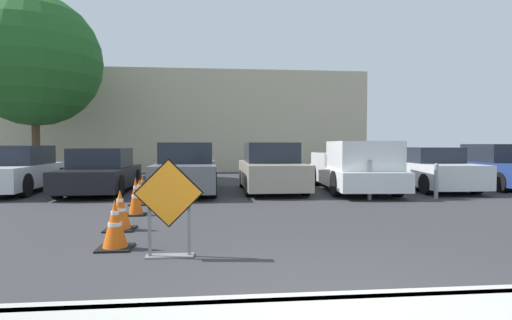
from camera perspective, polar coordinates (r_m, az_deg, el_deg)
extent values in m
plane|color=#333335|center=(13.62, -1.11, -4.13)|extent=(96.00, 96.00, 0.00)
cube|color=#ADAAA3|center=(3.93, 11.38, -19.36)|extent=(30.55, 0.20, 0.14)
cube|color=black|center=(5.43, -12.35, -4.62)|extent=(0.92, 0.02, 0.92)
cube|color=orange|center=(5.42, -12.37, -4.64)|extent=(0.87, 0.02, 0.87)
cube|color=slate|center=(5.64, -12.22, -13.25)|extent=(0.64, 0.20, 0.02)
cube|color=slate|center=(5.58, -14.95, -8.98)|extent=(0.04, 0.04, 0.87)
cube|color=slate|center=(5.52, -9.53, -9.05)|extent=(0.04, 0.04, 0.87)
cube|color=black|center=(6.26, -19.45, -11.74)|extent=(0.48, 0.48, 0.03)
cone|color=#EA590F|center=(6.18, -19.50, -8.52)|extent=(0.35, 0.35, 0.69)
cylinder|color=white|center=(6.15, -19.52, -7.14)|extent=(0.11, 0.11, 0.06)
cylinder|color=white|center=(6.18, -19.50, -8.64)|extent=(0.20, 0.20, 0.06)
cube|color=black|center=(7.55, -18.82, -9.32)|extent=(0.51, 0.51, 0.03)
cone|color=#EA590F|center=(7.49, -18.85, -6.63)|extent=(0.38, 0.38, 0.69)
cylinder|color=white|center=(7.47, -18.87, -5.48)|extent=(0.12, 0.12, 0.06)
cylinder|color=white|center=(7.49, -18.85, -6.73)|extent=(0.21, 0.21, 0.06)
cube|color=black|center=(8.98, -16.78, -7.45)|extent=(0.40, 0.40, 0.03)
cone|color=#EA590F|center=(8.92, -16.81, -4.86)|extent=(0.29, 0.29, 0.79)
cylinder|color=white|center=(8.90, -16.82, -3.76)|extent=(0.09, 0.09, 0.07)
cylinder|color=white|center=(8.92, -16.81, -4.97)|extent=(0.17, 0.17, 0.07)
cube|color=black|center=(10.50, -16.29, -6.04)|extent=(0.48, 0.48, 0.03)
cone|color=#EA590F|center=(10.46, -16.31, -4.30)|extent=(0.35, 0.35, 0.61)
cylinder|color=white|center=(10.45, -16.32, -3.56)|extent=(0.11, 0.11, 0.06)
cylinder|color=white|center=(10.46, -16.31, -4.37)|extent=(0.20, 0.20, 0.06)
cube|color=black|center=(11.82, -15.88, -5.11)|extent=(0.42, 0.42, 0.03)
cone|color=#EA590F|center=(11.79, -15.89, -3.58)|extent=(0.31, 0.31, 0.60)
cylinder|color=white|center=(11.77, -15.90, -2.94)|extent=(0.10, 0.10, 0.05)
cylinder|color=white|center=(11.79, -15.89, -3.64)|extent=(0.17, 0.17, 0.05)
cube|color=silver|center=(14.72, -30.96, -1.90)|extent=(1.94, 4.63, 0.68)
cube|color=#1E232D|center=(14.79, -30.83, 0.61)|extent=(1.63, 2.16, 0.60)
cylinder|color=black|center=(13.12, -30.10, -3.15)|extent=(0.23, 0.70, 0.69)
cylinder|color=black|center=(15.77, -26.23, -2.22)|extent=(0.23, 0.70, 0.69)
cylinder|color=black|center=(16.34, -31.62, -2.17)|extent=(0.23, 0.70, 0.69)
cube|color=black|center=(13.38, -21.29, -2.32)|extent=(1.86, 4.19, 0.61)
cube|color=#1E232D|center=(13.45, -21.22, 0.29)|extent=(1.61, 1.94, 0.61)
cylinder|color=black|center=(11.96, -19.01, -3.58)|extent=(0.21, 0.65, 0.65)
cylinder|color=black|center=(12.41, -26.47, -3.48)|extent=(0.21, 0.65, 0.65)
cylinder|color=black|center=(14.48, -16.83, -2.56)|extent=(0.21, 0.65, 0.65)
cylinder|color=black|center=(14.85, -23.10, -2.52)|extent=(0.21, 0.65, 0.65)
cube|color=slate|center=(12.67, -9.83, -2.09)|extent=(1.81, 4.35, 0.75)
cube|color=#1E232D|center=(12.75, -9.82, 1.04)|extent=(1.58, 2.01, 0.63)
cylinder|color=black|center=(11.32, -6.12, -3.72)|extent=(0.20, 0.68, 0.67)
cylinder|color=black|center=(11.45, -14.39, -3.72)|extent=(0.20, 0.68, 0.67)
cylinder|color=black|center=(14.01, -6.10, -2.58)|extent=(0.20, 0.68, 0.67)
cylinder|color=black|center=(14.11, -12.80, -2.59)|extent=(0.20, 0.68, 0.67)
cube|color=#A39984|center=(12.88, 2.19, -2.05)|extent=(1.85, 4.08, 0.76)
cube|color=#1E232D|center=(12.95, 2.13, 1.08)|extent=(1.62, 1.88, 0.64)
cylinder|color=black|center=(11.83, 7.11, -3.62)|extent=(0.21, 0.61, 0.61)
cylinder|color=black|center=(11.56, -1.01, -3.74)|extent=(0.21, 0.61, 0.61)
cylinder|color=black|center=(14.28, 4.78, -2.60)|extent=(0.21, 0.61, 0.61)
cylinder|color=black|center=(14.06, -1.94, -2.67)|extent=(0.21, 0.61, 0.61)
cube|color=silver|center=(13.49, 13.58, -2.20)|extent=(2.27, 5.32, 0.55)
cube|color=silver|center=(12.33, 15.05, 0.63)|extent=(1.91, 2.19, 0.85)
cube|color=silver|center=(15.63, 11.41, 0.26)|extent=(1.83, 0.22, 0.45)
cube|color=silver|center=(14.72, 15.95, 0.09)|extent=(0.27, 2.50, 0.45)
cube|color=silver|center=(14.26, 8.94, 0.09)|extent=(0.27, 2.50, 0.45)
cylinder|color=black|center=(12.30, 19.51, -3.19)|extent=(0.29, 0.76, 0.75)
cylinder|color=black|center=(11.77, 11.43, -3.34)|extent=(0.29, 0.76, 0.75)
cylinder|color=black|center=(15.24, 15.23, -2.11)|extent=(0.29, 0.76, 0.75)
cylinder|color=black|center=(14.81, 8.65, -2.18)|extent=(0.29, 0.76, 0.75)
cube|color=silver|center=(14.60, 23.56, -1.76)|extent=(1.80, 4.22, 0.73)
cube|color=#1E232D|center=(14.66, 23.40, 0.68)|extent=(1.56, 1.95, 0.51)
cylinder|color=black|center=(13.91, 28.97, -2.98)|extent=(0.21, 0.63, 0.63)
cylinder|color=black|center=(13.10, 23.16, -3.19)|extent=(0.21, 0.63, 0.63)
cylinder|color=black|center=(16.13, 23.85, -2.21)|extent=(0.21, 0.63, 0.63)
cylinder|color=black|center=(15.43, 18.65, -2.33)|extent=(0.21, 0.63, 0.63)
cube|color=navy|center=(16.25, 31.46, -1.52)|extent=(1.91, 4.06, 0.73)
cube|color=#1E232D|center=(16.30, 31.30, 0.87)|extent=(1.66, 1.88, 0.62)
cylinder|color=black|center=(14.76, 31.64, -2.72)|extent=(0.21, 0.64, 0.64)
cylinder|color=black|center=(17.77, 31.28, -1.92)|extent=(0.21, 0.64, 0.64)
cylinder|color=black|center=(16.82, 26.57, -2.05)|extent=(0.21, 0.64, 0.64)
cylinder|color=gray|center=(11.31, 15.94, -2.88)|extent=(0.11, 0.11, 1.04)
sphere|color=gray|center=(11.28, 15.96, -0.26)|extent=(0.12, 0.12, 0.12)
cylinder|color=gray|center=(12.15, 24.34, -2.89)|extent=(0.11, 0.11, 0.93)
sphere|color=gray|center=(12.12, 24.37, -0.70)|extent=(0.12, 0.12, 0.12)
cube|color=beige|center=(24.47, -12.48, 5.22)|extent=(22.65, 5.00, 5.60)
cylinder|color=#513823|center=(19.57, -28.91, 1.93)|extent=(0.32, 0.32, 3.00)
sphere|color=#235B23|center=(19.89, -29.11, 12.30)|extent=(5.55, 5.55, 5.55)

